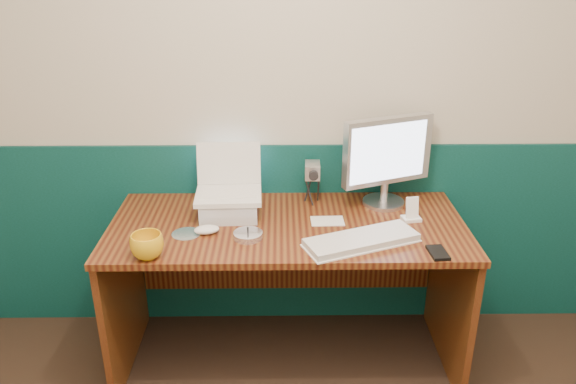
{
  "coord_description": "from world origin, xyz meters",
  "views": [
    {
      "loc": [
        -0.05,
        -0.88,
        1.88
      ],
      "look_at": [
        -0.03,
        1.23,
        0.97
      ],
      "focal_mm": 35.0,
      "sensor_mm": 36.0,
      "label": 1
    }
  ],
  "objects_px": {
    "keyboard": "(361,241)",
    "mug": "(147,246)",
    "monitor": "(386,161)",
    "laptop": "(227,173)",
    "camcorder": "(312,181)",
    "desk": "(288,294)"
  },
  "relations": [
    {
      "from": "monitor",
      "to": "camcorder",
      "type": "height_order",
      "value": "monitor"
    },
    {
      "from": "monitor",
      "to": "desk",
      "type": "bearing_deg",
      "value": -177.92
    },
    {
      "from": "keyboard",
      "to": "mug",
      "type": "bearing_deg",
      "value": 164.73
    },
    {
      "from": "monitor",
      "to": "keyboard",
      "type": "xyz_separation_m",
      "value": [
        -0.16,
        -0.4,
        -0.21
      ]
    },
    {
      "from": "laptop",
      "to": "camcorder",
      "type": "relative_size",
      "value": 1.36
    },
    {
      "from": "desk",
      "to": "laptop",
      "type": "distance_m",
      "value": 0.65
    },
    {
      "from": "laptop",
      "to": "monitor",
      "type": "xyz_separation_m",
      "value": [
        0.74,
        0.12,
        0.01
      ]
    },
    {
      "from": "camcorder",
      "to": "monitor",
      "type": "bearing_deg",
      "value": -2.06
    },
    {
      "from": "mug",
      "to": "monitor",
      "type": "bearing_deg",
      "value": 26.04
    },
    {
      "from": "mug",
      "to": "keyboard",
      "type": "bearing_deg",
      "value": 6.73
    },
    {
      "from": "laptop",
      "to": "keyboard",
      "type": "distance_m",
      "value": 0.67
    },
    {
      "from": "laptop",
      "to": "monitor",
      "type": "bearing_deg",
      "value": 7.07
    },
    {
      "from": "keyboard",
      "to": "camcorder",
      "type": "xyz_separation_m",
      "value": [
        -0.19,
        0.42,
        0.1
      ]
    },
    {
      "from": "monitor",
      "to": "mug",
      "type": "xyz_separation_m",
      "value": [
        -1.03,
        -0.5,
        -0.17
      ]
    },
    {
      "from": "desk",
      "to": "keyboard",
      "type": "distance_m",
      "value": 0.53
    },
    {
      "from": "laptop",
      "to": "keyboard",
      "type": "relative_size",
      "value": 0.62
    },
    {
      "from": "desk",
      "to": "monitor",
      "type": "bearing_deg",
      "value": 24.08
    },
    {
      "from": "desk",
      "to": "laptop",
      "type": "xyz_separation_m",
      "value": [
        -0.27,
        0.09,
        0.59
      ]
    },
    {
      "from": "laptop",
      "to": "mug",
      "type": "xyz_separation_m",
      "value": [
        -0.29,
        -0.38,
        -0.16
      ]
    },
    {
      "from": "laptop",
      "to": "monitor",
      "type": "distance_m",
      "value": 0.75
    },
    {
      "from": "keyboard",
      "to": "laptop",
      "type": "bearing_deg",
      "value": 132.13
    },
    {
      "from": "monitor",
      "to": "camcorder",
      "type": "xyz_separation_m",
      "value": [
        -0.35,
        0.02,
        -0.11
      ]
    }
  ]
}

